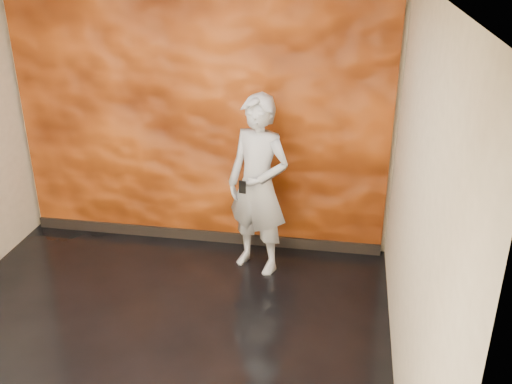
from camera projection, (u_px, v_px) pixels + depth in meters
name	position (u px, v px, depth m)	size (l,w,h in m)	color
room	(129.00, 197.00, 4.09)	(4.02, 4.02, 2.81)	black
feature_wall	(199.00, 121.00, 5.86)	(3.90, 0.06, 2.75)	#CD5715
baseboard	(203.00, 235.00, 6.37)	(3.90, 0.04, 0.12)	black
man	(258.00, 186.00, 5.52)	(0.66, 0.43, 1.80)	#9598A2
phone	(242.00, 187.00, 5.27)	(0.07, 0.01, 0.13)	black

